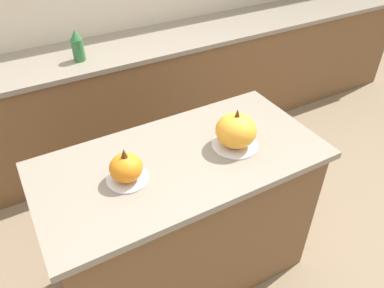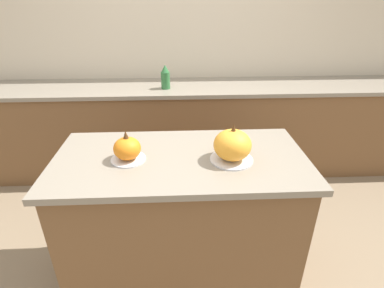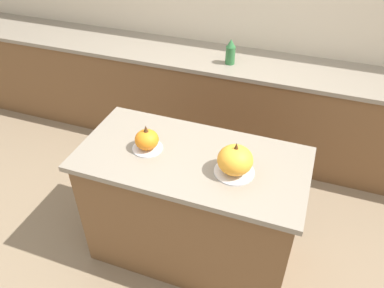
# 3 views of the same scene
# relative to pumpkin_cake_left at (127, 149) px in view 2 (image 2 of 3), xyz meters

# --- Properties ---
(ground_plane) EXTENTS (12.00, 12.00, 0.00)m
(ground_plane) POSITION_rel_pumpkin_cake_left_xyz_m (0.28, 0.02, -0.95)
(ground_plane) COLOR #847056
(wall_back) EXTENTS (8.00, 0.06, 2.50)m
(wall_back) POSITION_rel_pumpkin_cake_left_xyz_m (0.28, 1.69, 0.30)
(wall_back) COLOR beige
(wall_back) RESTS_ON ground_plane
(kitchen_island) EXTENTS (1.37, 0.68, 0.88)m
(kitchen_island) POSITION_rel_pumpkin_cake_left_xyz_m (0.28, 0.02, -0.50)
(kitchen_island) COLOR brown
(kitchen_island) RESTS_ON ground_plane
(back_counter) EXTENTS (6.00, 0.60, 0.89)m
(back_counter) POSITION_rel_pumpkin_cake_left_xyz_m (0.28, 1.36, -0.50)
(back_counter) COLOR brown
(back_counter) RESTS_ON ground_plane
(pumpkin_cake_left) EXTENTS (0.18, 0.18, 0.17)m
(pumpkin_cake_left) POSITION_rel_pumpkin_cake_left_xyz_m (0.00, 0.00, 0.00)
(pumpkin_cake_left) COLOR silver
(pumpkin_cake_left) RESTS_ON kitchen_island
(pumpkin_cake_right) EXTENTS (0.23, 0.23, 0.21)m
(pumpkin_cake_right) POSITION_rel_pumpkin_cake_left_xyz_m (0.55, -0.03, 0.02)
(pumpkin_cake_right) COLOR silver
(pumpkin_cake_right) RESTS_ON kitchen_island
(bottle_tall) EXTENTS (0.08, 0.08, 0.21)m
(bottle_tall) POSITION_rel_pumpkin_cake_left_xyz_m (0.16, 1.28, 0.04)
(bottle_tall) COLOR #2D6B38
(bottle_tall) RESTS_ON back_counter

